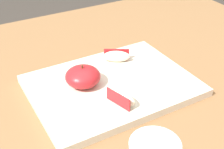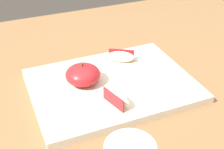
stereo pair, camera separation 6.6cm
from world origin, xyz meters
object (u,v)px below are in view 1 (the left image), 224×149
(cutting_board, at_px, (112,86))
(apple_wedge_left, at_px, (116,56))
(apple_wedge_front, at_px, (122,97))
(apple_half_skin_up, at_px, (83,76))

(cutting_board, height_order, apple_wedge_left, apple_wedge_left)
(apple_wedge_front, bearing_deg, cutting_board, 75.54)
(cutting_board, distance_m, apple_wedge_left, 0.09)
(apple_half_skin_up, bearing_deg, cutting_board, -23.01)
(apple_wedge_front, height_order, apple_wedge_left, same)
(cutting_board, relative_size, apple_wedge_front, 5.13)
(cutting_board, xyz_separation_m, apple_wedge_left, (0.05, 0.07, 0.02))
(cutting_board, relative_size, apple_wedge_left, 5.25)
(apple_half_skin_up, distance_m, apple_wedge_left, 0.12)
(apple_half_skin_up, xyz_separation_m, apple_wedge_left, (0.11, 0.05, -0.01))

